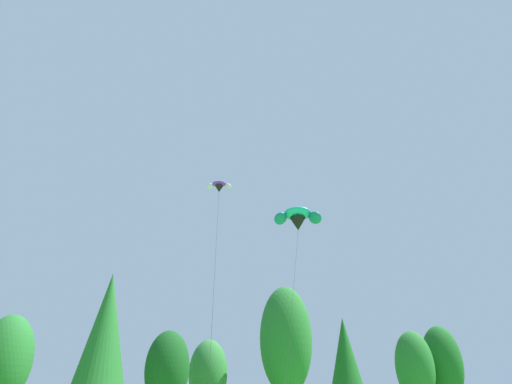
% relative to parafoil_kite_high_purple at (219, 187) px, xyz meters
% --- Properties ---
extents(treeline_tree_e, '(4.32, 4.32, 9.35)m').
position_rel_parafoil_kite_high_purple_xyz_m(treeline_tree_e, '(-12.59, 14.42, -12.59)').
color(treeline_tree_e, '#472D19').
rests_on(treeline_tree_e, ground_plane).
extents(treeline_tree_f, '(4.78, 4.78, 14.46)m').
position_rel_parafoil_kite_high_purple_xyz_m(treeline_tree_f, '(-4.60, 16.16, -9.19)').
color(treeline_tree_f, '#472D19').
rests_on(treeline_tree_f, ground_plane).
extents(treeline_tree_g, '(4.22, 4.22, 8.98)m').
position_rel_parafoil_kite_high_purple_xyz_m(treeline_tree_g, '(1.29, 14.32, -12.81)').
color(treeline_tree_g, '#472D19').
rests_on(treeline_tree_g, ground_plane).
extents(treeline_tree_h, '(4.26, 4.26, 9.11)m').
position_rel_parafoil_kite_high_purple_xyz_m(treeline_tree_h, '(7.53, 19.35, -12.74)').
color(treeline_tree_h, '#472D19').
rests_on(treeline_tree_h, ground_plane).
extents(treeline_tree_i, '(5.85, 5.85, 14.98)m').
position_rel_parafoil_kite_high_purple_xyz_m(treeline_tree_i, '(14.91, 14.83, -9.17)').
color(treeline_tree_i, '#472D19').
rests_on(treeline_tree_i, ground_plane).
extents(treeline_tree_j, '(4.35, 4.35, 12.49)m').
position_rel_parafoil_kite_high_purple_xyz_m(treeline_tree_j, '(24.36, 16.48, -10.42)').
color(treeline_tree_j, '#472D19').
rests_on(treeline_tree_j, ground_plane).
extents(treeline_tree_k, '(4.84, 4.84, 11.27)m').
position_rel_parafoil_kite_high_purple_xyz_m(treeline_tree_k, '(33.85, 14.63, -11.42)').
color(treeline_tree_k, '#472D19').
rests_on(treeline_tree_k, ground_plane).
extents(treeline_tree_l, '(5.14, 5.14, 12.36)m').
position_rel_parafoil_kite_high_purple_xyz_m(treeline_tree_l, '(39.33, 14.94, -10.76)').
color(treeline_tree_l, '#472D19').
rests_on(treeline_tree_l, ground_plane).
extents(parafoil_kite_high_purple, '(7.62, 16.50, 17.61)m').
position_rel_parafoil_kite_high_purple_xyz_m(parafoil_kite_high_purple, '(0.00, 0.00, 0.00)').
color(parafoil_kite_high_purple, purple).
extents(parafoil_kite_mid_teal, '(10.47, 13.03, 14.43)m').
position_rel_parafoil_kite_high_purple_xyz_m(parafoil_kite_mid_teal, '(5.14, -3.56, -3.08)').
color(parafoil_kite_mid_teal, teal).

